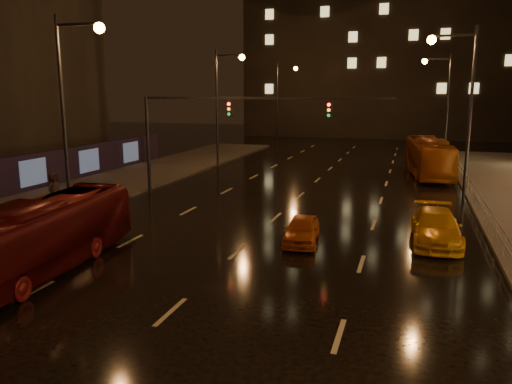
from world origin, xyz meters
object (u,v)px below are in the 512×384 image
(taxi_near, at_px, (302,230))
(pedestrian_c, at_px, (54,189))
(bus_red, at_px, (41,236))
(taxi_far, at_px, (436,227))
(bus_curb, at_px, (429,157))

(taxi_near, height_order, pedestrian_c, pedestrian_c)
(bus_red, height_order, taxi_near, bus_red)
(taxi_far, bearing_deg, pedestrian_c, 176.46)
(bus_curb, bearing_deg, taxi_near, -112.00)
(pedestrian_c, bearing_deg, taxi_near, -100.97)
(bus_red, relative_size, pedestrian_c, 4.96)
(bus_red, bearing_deg, taxi_far, 25.55)
(taxi_near, distance_m, taxi_far, 5.79)
(bus_curb, distance_m, taxi_near, 21.34)
(bus_curb, relative_size, taxi_near, 3.04)
(bus_red, height_order, pedestrian_c, bus_red)
(taxi_far, height_order, pedestrian_c, pedestrian_c)
(taxi_far, bearing_deg, bus_curb, 87.60)
(taxi_far, bearing_deg, taxi_near, -164.74)
(taxi_far, xyz_separation_m, pedestrian_c, (-20.15, 0.54, 0.40))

